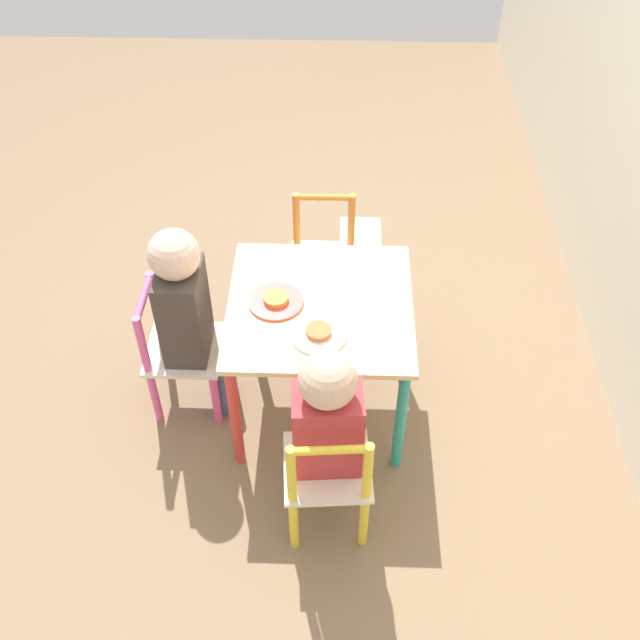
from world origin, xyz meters
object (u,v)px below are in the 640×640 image
kids_table (320,320)px  chair_orange (323,262)px  plate_right (319,334)px  plate_front (276,301)px  chair_pink (179,351)px  chair_yellow (328,476)px  child_right (327,422)px  storage_bin (360,242)px  child_front (188,308)px

kids_table → chair_orange: bearing=-179.8°
kids_table → plate_right: (0.14, 0.00, 0.08)m
plate_front → chair_pink: bearing=-90.8°
chair_yellow → kids_table: bearing=-90.0°
child_right → plate_front: (-0.43, -0.17, 0.07)m
plate_front → kids_table: bearing=90.0°
chair_pink → child_right: 0.70m
child_right → storage_bin: 1.34m
kids_table → child_right: bearing=4.4°
kids_table → chair_yellow: (0.49, 0.04, -0.17)m
chair_pink → plate_right: size_ratio=2.90×
child_right → plate_front: child_right is taller
chair_yellow → child_front: bearing=-50.9°
plate_right → storage_bin: bearing=171.3°
plate_right → plate_front: bearing=-135.0°
chair_pink → chair_yellow: size_ratio=1.00×
chair_pink → plate_right: bearing=-106.1°
kids_table → storage_bin: kids_table is taller
chair_yellow → child_right: bearing=-90.0°
chair_yellow → child_right: size_ratio=0.71×
kids_table → plate_front: (-0.00, -0.14, 0.08)m
chair_pink → chair_yellow: (0.49, 0.53, 0.00)m
chair_orange → child_front: size_ratio=0.66×
kids_table → plate_right: size_ratio=3.39×
chair_yellow → plate_right: plate_right is taller
kids_table → child_front: bearing=-90.6°
chair_orange → storage_bin: bearing=66.9°
chair_yellow → storage_bin: chair_yellow is taller
chair_pink → plate_front: 0.43m
chair_pink → plate_right: (0.15, 0.49, 0.25)m
child_front → plate_right: (0.15, 0.43, 0.04)m
chair_yellow → child_right: child_right is taller
kids_table → child_right: (0.43, 0.03, 0.01)m
chair_pink → kids_table: bearing=-90.0°
chair_orange → child_right: (0.92, 0.03, 0.18)m
child_right → storage_bin: bearing=-99.7°
chair_pink → chair_orange: (-0.48, 0.49, 0.00)m
plate_right → chair_yellow: bearing=6.1°
chair_orange → storage_bin: chair_orange is taller
child_front → plate_right: bearing=-108.2°
child_front → storage_bin: (-0.85, 0.58, -0.40)m
chair_yellow → plate_right: (-0.35, -0.04, 0.25)m
chair_yellow → chair_orange: (-0.98, -0.04, 0.00)m
plate_right → kids_table: bearing=180.0°
chair_yellow → plate_right: 0.43m
chair_yellow → chair_orange: same height
storage_bin → chair_orange: bearing=-22.9°
chair_orange → plate_right: size_ratio=2.90×
kids_table → chair_orange: 0.52m
plate_front → plate_right: same height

